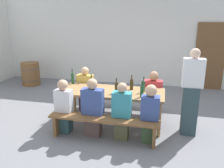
% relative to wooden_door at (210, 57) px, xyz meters
% --- Properties ---
extents(ground_plane, '(24.00, 24.00, 0.00)m').
position_rel_wooden_door_xyz_m(ground_plane, '(-2.44, -3.13, -1.05)').
color(ground_plane, slate).
extents(back_wall, '(14.00, 0.20, 3.20)m').
position_rel_wooden_door_xyz_m(back_wall, '(-2.44, 0.14, 0.55)').
color(back_wall, silver).
rests_on(back_wall, ground).
extents(wooden_door, '(0.90, 0.06, 2.10)m').
position_rel_wooden_door_xyz_m(wooden_door, '(0.00, 0.00, 0.00)').
color(wooden_door, brown).
rests_on(wooden_door, ground).
extents(tasting_table, '(2.19, 0.86, 0.75)m').
position_rel_wooden_door_xyz_m(tasting_table, '(-2.44, -3.13, -0.37)').
color(tasting_table, '#9E7247').
rests_on(tasting_table, ground).
extents(bench_near, '(2.09, 0.30, 0.45)m').
position_rel_wooden_door_xyz_m(bench_near, '(-2.44, -3.86, -0.69)').
color(bench_near, brown).
rests_on(bench_near, ground).
extents(bench_far, '(2.09, 0.30, 0.45)m').
position_rel_wooden_door_xyz_m(bench_far, '(-2.44, -2.40, -0.69)').
color(bench_far, brown).
rests_on(bench_far, ground).
extents(wine_bottle_0, '(0.07, 0.07, 0.32)m').
position_rel_wooden_door_xyz_m(wine_bottle_0, '(-1.80, -3.37, -0.18)').
color(wine_bottle_0, '#194723').
rests_on(wine_bottle_0, tasting_table).
extents(wine_bottle_1, '(0.07, 0.07, 0.31)m').
position_rel_wooden_door_xyz_m(wine_bottle_1, '(-2.33, -3.24, -0.18)').
color(wine_bottle_1, '#332814').
rests_on(wine_bottle_1, tasting_table).
extents(wine_bottle_2, '(0.07, 0.07, 0.33)m').
position_rel_wooden_door_xyz_m(wine_bottle_2, '(-1.79, -3.06, -0.18)').
color(wine_bottle_2, '#234C2D').
rests_on(wine_bottle_2, tasting_table).
extents(wine_bottle_3, '(0.06, 0.06, 0.35)m').
position_rel_wooden_door_xyz_m(wine_bottle_3, '(-3.46, -2.81, -0.17)').
color(wine_bottle_3, '#194723').
rests_on(wine_bottle_3, tasting_table).
extents(wine_bottle_4, '(0.08, 0.08, 0.32)m').
position_rel_wooden_door_xyz_m(wine_bottle_4, '(-2.92, -3.07, -0.18)').
color(wine_bottle_4, '#143319').
rests_on(wine_bottle_4, tasting_table).
extents(wine_bottle_5, '(0.07, 0.07, 0.32)m').
position_rel_wooden_door_xyz_m(wine_bottle_5, '(-2.06, -2.95, -0.18)').
color(wine_bottle_5, '#332814').
rests_on(wine_bottle_5, tasting_table).
extents(wine_glass_0, '(0.06, 0.06, 0.17)m').
position_rel_wooden_door_xyz_m(wine_glass_0, '(-2.21, -2.90, -0.18)').
color(wine_glass_0, silver).
rests_on(wine_glass_0, tasting_table).
extents(wine_glass_1, '(0.08, 0.08, 0.16)m').
position_rel_wooden_door_xyz_m(wine_glass_1, '(-2.09, -3.42, -0.19)').
color(wine_glass_1, silver).
rests_on(wine_glass_1, tasting_table).
extents(wine_glass_2, '(0.07, 0.07, 0.17)m').
position_rel_wooden_door_xyz_m(wine_glass_2, '(-2.19, -3.18, -0.18)').
color(wine_glass_2, silver).
rests_on(wine_glass_2, tasting_table).
extents(seated_guest_near_0, '(0.33, 0.24, 1.10)m').
position_rel_wooden_door_xyz_m(seated_guest_near_0, '(-3.29, -3.71, -0.52)').
color(seated_guest_near_0, '#2D4B52').
rests_on(seated_guest_near_0, ground).
extents(seated_guest_near_1, '(0.41, 0.24, 1.16)m').
position_rel_wooden_door_xyz_m(seated_guest_near_1, '(-2.69, -3.71, -0.50)').
color(seated_guest_near_1, brown).
rests_on(seated_guest_near_1, ground).
extents(seated_guest_near_2, '(0.35, 0.24, 1.11)m').
position_rel_wooden_door_xyz_m(seated_guest_near_2, '(-2.13, -3.71, -0.52)').
color(seated_guest_near_2, brown).
rests_on(seated_guest_near_2, ground).
extents(seated_guest_near_3, '(0.33, 0.24, 1.11)m').
position_rel_wooden_door_xyz_m(seated_guest_near_3, '(-1.60, -3.71, -0.51)').
color(seated_guest_near_3, '#3D5735').
rests_on(seated_guest_near_3, ground).
extents(seated_guest_far_0, '(0.38, 0.24, 1.10)m').
position_rel_wooden_door_xyz_m(seated_guest_far_0, '(-3.25, -2.55, -0.53)').
color(seated_guest_far_0, '#553246').
rests_on(seated_guest_far_0, ground).
extents(seated_guest_far_1, '(0.41, 0.24, 1.08)m').
position_rel_wooden_door_xyz_m(seated_guest_far_1, '(-1.61, -2.55, -0.54)').
color(seated_guest_far_1, '#2B4752').
rests_on(seated_guest_far_1, ground).
extents(standing_host, '(0.39, 0.24, 1.71)m').
position_rel_wooden_door_xyz_m(standing_host, '(-0.86, -3.24, -0.22)').
color(standing_host, '#2F4348').
rests_on(standing_host, ground).
extents(wine_barrel, '(0.64, 0.64, 0.78)m').
position_rel_wooden_door_xyz_m(wine_barrel, '(-5.82, -0.85, -0.66)').
color(wine_barrel, brown).
rests_on(wine_barrel, ground).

